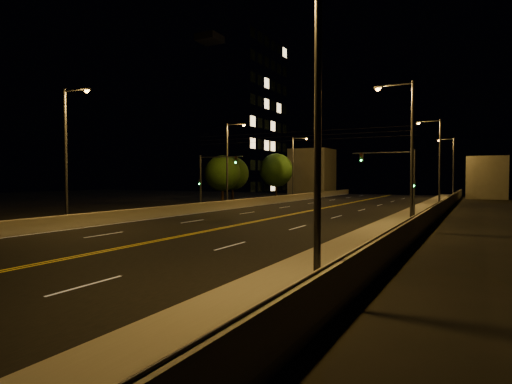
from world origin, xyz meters
The scene contains 23 objects.
road centered at (0.00, 20.00, 0.01)m, with size 18.00×120.00×0.02m, color black.
sidewalk centered at (10.80, 20.00, 0.15)m, with size 3.60×120.00×0.30m, color gray.
curb centered at (8.93, 20.00, 0.07)m, with size 0.14×120.00×0.15m, color gray.
parapet_wall centered at (12.45, 20.00, 0.80)m, with size 0.30×120.00×1.00m, color gray.
jersey_barrier centered at (-9.06, 20.00, 0.48)m, with size 0.45×120.00×0.96m, color gray.
distant_building_right centered at (16.50, 73.23, 3.45)m, with size 6.00×10.00×6.90m, color gray.
distant_building_left centered at (-16.00, 77.53, 4.71)m, with size 8.00×8.00×9.41m, color gray.
parapet_rail centered at (12.45, 20.00, 1.33)m, with size 0.06×0.06×120.00m, color black.
lane_markings centered at (0.00, 19.93, 0.02)m, with size 17.32×116.00×0.00m.
streetlight_0 centered at (11.53, 3.08, 5.56)m, with size 2.55×0.28×9.69m.
streetlight_1 centered at (11.53, 20.95, 5.56)m, with size 2.55×0.28×9.69m.
streetlight_2 centered at (11.53, 41.41, 5.56)m, with size 2.55×0.28×9.69m.
streetlight_3 centered at (11.53, 66.11, 5.56)m, with size 2.55×0.28×9.69m.
streetlight_4 centered at (-9.93, 12.35, 5.56)m, with size 2.55×0.28×9.69m.
streetlight_5 centered at (-9.93, 33.95, 5.56)m, with size 2.55×0.28×9.69m.
streetlight_6 centered at (-9.93, 53.32, 5.56)m, with size 2.55×0.28×9.69m.
traffic_signal_right centered at (9.96, 28.10, 3.67)m, with size 5.11×0.31×5.75m.
traffic_signal_left centered at (-8.76, 28.10, 3.67)m, with size 5.11×0.31×5.75m.
overhead_wires centered at (0.00, 29.50, 7.40)m, with size 22.00×0.03×0.83m.
building_tower centered at (-27.64, 56.28, 13.87)m, with size 24.00×15.00×28.89m.
tree_0 centered at (-14.60, 39.88, 4.04)m, with size 4.74×4.74×6.42m.
tree_1 centered at (-16.05, 44.85, 4.05)m, with size 4.74×4.74×6.42m.
tree_2 centered at (-14.05, 55.47, 4.67)m, with size 5.47×5.47×7.42m.
Camera 1 is at (15.79, -8.07, 3.53)m, focal length 30.00 mm.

